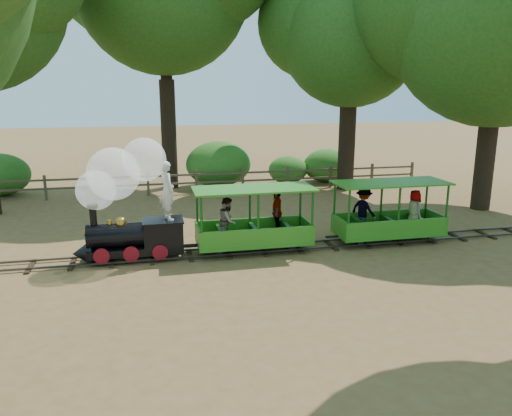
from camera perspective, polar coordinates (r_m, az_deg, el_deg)
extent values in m
plane|color=olive|center=(13.85, 0.75, -4.91)|extent=(90.00, 90.00, 0.00)
cube|color=#3F3D3A|center=(13.55, 1.04, -5.01)|extent=(22.00, 0.05, 0.05)
cube|color=#3F3D3A|center=(14.11, 0.47, -4.24)|extent=(22.00, 0.05, 0.05)
cube|color=#382314|center=(13.85, 0.75, -4.82)|extent=(0.12, 1.00, 0.05)
cube|color=#382314|center=(13.66, -20.24, -5.97)|extent=(0.12, 1.00, 0.05)
cube|color=#382314|center=(15.71, 18.83, -3.30)|extent=(0.12, 1.00, 0.05)
cube|color=black|center=(13.43, -13.56, -4.58)|extent=(2.44, 0.78, 0.20)
cylinder|color=black|center=(13.33, -15.33, -2.98)|extent=(1.55, 0.62, 0.62)
cylinder|color=black|center=(13.23, -18.12, -0.80)|extent=(0.18, 0.18, 0.49)
sphere|color=#B6892B|center=(13.24, -15.18, -1.59)|extent=(0.29, 0.29, 0.29)
cylinder|color=#B6892B|center=(13.25, -16.39, -1.56)|extent=(0.11, 0.11, 0.11)
cube|color=black|center=(13.31, -10.56, -2.76)|extent=(1.00, 0.78, 0.61)
cube|color=black|center=(13.22, -10.62, -1.40)|extent=(1.05, 0.84, 0.04)
cone|color=black|center=(13.55, -19.21, -4.92)|extent=(0.50, 0.71, 0.71)
cylinder|color=#B6892B|center=(13.37, -18.83, -2.69)|extent=(0.11, 0.16, 0.16)
cylinder|color=maroon|center=(13.11, -17.24, -5.29)|extent=(0.40, 0.07, 0.40)
cylinder|color=maroon|center=(13.86, -16.99, -4.22)|extent=(0.40, 0.07, 0.40)
cylinder|color=maroon|center=(13.06, -14.07, -5.14)|extent=(0.40, 0.07, 0.40)
cylinder|color=maroon|center=(13.82, -14.00, -4.08)|extent=(0.40, 0.07, 0.40)
cylinder|color=maroon|center=(13.05, -10.90, -4.98)|extent=(0.40, 0.07, 0.40)
cylinder|color=maroon|center=(13.81, -11.01, -3.93)|extent=(0.40, 0.07, 0.40)
sphere|color=white|center=(13.13, -17.83, 1.95)|extent=(1.00, 1.00, 1.00)
sphere|color=white|center=(13.08, -15.99, 3.76)|extent=(1.33, 1.33, 1.33)
sphere|color=white|center=(13.05, -12.66, 5.42)|extent=(1.11, 1.11, 1.11)
imported|color=silver|center=(13.04, -10.12, 1.98)|extent=(0.53, 0.65, 1.54)
cube|color=#32871D|center=(13.71, -0.24, -3.79)|extent=(3.11, 1.19, 0.09)
cube|color=#134F12|center=(13.74, -0.24, -4.23)|extent=(2.80, 0.46, 0.13)
cube|color=#32871D|center=(13.11, 0.28, -3.37)|extent=(3.11, 0.05, 0.46)
cube|color=#32871D|center=(14.15, -0.72, -2.06)|extent=(3.11, 0.05, 0.46)
cube|color=#32871D|center=(13.34, -0.25, 2.21)|extent=(3.25, 1.33, 0.05)
cylinder|color=#134F12|center=(12.76, -6.25, -1.79)|extent=(0.06, 0.06, 1.46)
cylinder|color=#134F12|center=(13.80, -6.74, -0.61)|extent=(0.06, 0.06, 1.46)
cylinder|color=#134F12|center=(13.39, 6.46, -1.05)|extent=(0.06, 0.06, 1.46)
cylinder|color=#134F12|center=(14.38, 5.08, 0.03)|extent=(0.06, 0.06, 1.46)
cube|color=#134F12|center=(13.48, -4.12, -3.12)|extent=(0.11, 1.01, 0.37)
cube|color=#134F12|center=(13.64, -0.24, -2.88)|extent=(0.11, 1.01, 0.37)
cube|color=#134F12|center=(13.86, 3.54, -2.63)|extent=(0.11, 1.01, 0.37)
cylinder|color=black|center=(13.27, -4.17, -4.76)|extent=(0.26, 0.05, 0.26)
cylinder|color=black|center=(13.86, -4.55, -3.96)|extent=(0.26, 0.05, 0.26)
cylinder|color=black|center=(13.68, 4.13, -4.19)|extent=(0.26, 0.05, 0.26)
cylinder|color=black|center=(14.25, 3.42, -3.43)|extent=(0.26, 0.05, 0.26)
imported|color=gray|center=(13.24, -3.25, -1.43)|extent=(0.66, 0.74, 1.25)
imported|color=gray|center=(14.06, 2.40, -0.44)|extent=(0.53, 0.81, 1.28)
cube|color=#32871D|center=(15.04, 14.86, -2.67)|extent=(3.11, 1.19, 0.09)
cube|color=#134F12|center=(15.07, 14.83, -3.07)|extent=(2.80, 0.46, 0.13)
cube|color=#32871D|center=(14.49, 15.92, -2.23)|extent=(3.11, 0.05, 0.46)
cube|color=#32871D|center=(15.44, 13.98, -1.12)|extent=(3.11, 0.05, 0.46)
cube|color=#32871D|center=(14.70, 15.21, 2.81)|extent=(3.25, 1.33, 0.05)
cylinder|color=#134F12|center=(13.75, 10.56, -0.80)|extent=(0.06, 0.06, 1.46)
cylinder|color=#134F12|center=(14.72, 8.94, 0.23)|extent=(0.06, 0.06, 1.46)
cylinder|color=#134F12|center=(15.14, 20.95, -0.15)|extent=(0.06, 0.06, 1.46)
cylinder|color=#134F12|center=(16.03, 18.86, 0.76)|extent=(0.06, 0.06, 1.46)
cube|color=#134F12|center=(14.58, 11.64, -2.07)|extent=(0.11, 1.01, 0.37)
cube|color=#134F12|center=(14.97, 14.91, -1.83)|extent=(0.11, 1.01, 0.37)
cube|color=#134F12|center=(15.42, 18.00, -1.60)|extent=(0.11, 1.01, 0.37)
cylinder|color=black|center=(14.37, 11.86, -3.57)|extent=(0.26, 0.05, 0.26)
cylinder|color=black|center=(14.91, 10.89, -2.88)|extent=(0.26, 0.05, 0.26)
cylinder|color=black|center=(15.27, 18.70, -2.97)|extent=(0.26, 0.05, 0.26)
cylinder|color=black|center=(15.79, 17.55, -2.35)|extent=(0.26, 0.05, 0.26)
imported|color=gray|center=(14.69, 12.19, -0.14)|extent=(0.80, 0.95, 1.27)
imported|color=gray|center=(15.02, 17.63, -0.30)|extent=(0.39, 0.59, 1.22)
cylinder|color=#2D2116|center=(22.39, -9.93, 8.25)|extent=(0.66, 0.66, 4.70)
cylinder|color=#2D2116|center=(22.35, -10.34, 17.71)|extent=(0.50, 0.50, 2.68)
cylinder|color=#2D2116|center=(22.14, 10.30, 6.68)|extent=(0.72, 0.72, 3.55)
cylinder|color=#2D2116|center=(21.98, 10.62, 13.91)|extent=(0.54, 0.54, 2.03)
sphere|color=#1E4E18|center=(22.07, 10.85, 18.83)|extent=(5.88, 5.88, 5.88)
sphere|color=#1E4E18|center=(21.97, 15.67, 20.53)|extent=(4.41, 4.41, 4.41)
sphere|color=#1E4E18|center=(22.62, 6.55, 20.35)|extent=(4.71, 4.71, 4.71)
cylinder|color=#2D2116|center=(20.00, 24.68, 4.90)|extent=(0.68, 0.68, 3.56)
cylinder|color=#2D2116|center=(19.82, 25.51, 12.90)|extent=(0.51, 0.51, 2.04)
sphere|color=#1E4E18|center=(19.95, 26.19, 19.02)|extent=(7.47, 7.47, 7.47)
cube|color=brown|center=(21.52, -22.94, 2.15)|extent=(0.10, 0.10, 1.00)
cube|color=brown|center=(21.24, -17.64, 2.46)|extent=(0.10, 0.10, 1.00)
cube|color=brown|center=(21.14, -12.23, 2.75)|extent=(0.10, 0.10, 1.00)
cube|color=brown|center=(21.24, -6.83, 3.02)|extent=(0.10, 0.10, 1.00)
cube|color=brown|center=(21.52, -1.52, 3.26)|extent=(0.10, 0.10, 1.00)
cube|color=brown|center=(21.98, 3.62, 3.46)|extent=(0.10, 0.10, 1.00)
cube|color=brown|center=(22.61, 8.50, 3.62)|extent=(0.10, 0.10, 1.00)
cube|color=brown|center=(23.39, 13.10, 3.76)|extent=(0.10, 0.10, 1.00)
cube|color=brown|center=(24.31, 17.37, 3.86)|extent=(0.10, 0.10, 1.00)
cube|color=brown|center=(21.30, -4.17, 3.93)|extent=(18.00, 0.06, 0.08)
cube|color=brown|center=(21.36, -4.15, 3.01)|extent=(18.00, 0.06, 0.08)
ellipsoid|color=#2D6B1E|center=(22.56, -4.30, 5.04)|extent=(2.93, 2.26, 2.03)
ellipsoid|color=#2D6B1E|center=(23.29, 3.68, 4.40)|extent=(1.85, 1.42, 1.28)
ellipsoid|color=#2D6B1E|center=(23.86, 8.09, 4.86)|extent=(2.25, 1.73, 1.56)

